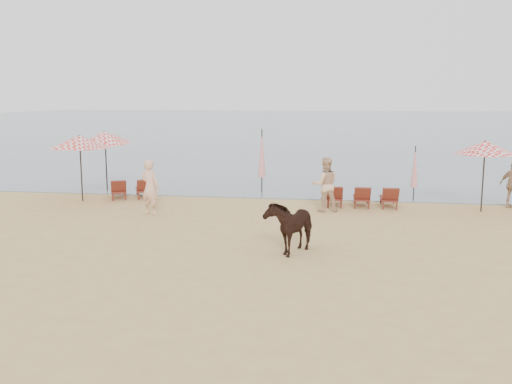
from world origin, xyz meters
TOP-DOWN VIEW (x-y plane):
  - ground at (0.00, 0.00)m, footprint 120.00×120.00m
  - sea at (0.00, 80.00)m, footprint 160.00×140.00m
  - lounger_cluster_left at (-5.49, 9.27)m, footprint 1.95×1.91m
  - lounger_cluster_right at (3.18, 8.85)m, footprint 2.47×1.47m
  - umbrella_open_left_a at (-7.10, 8.47)m, footprint 2.17×2.17m
  - umbrella_open_left_b at (-7.20, 10.98)m, footprint 2.00×2.04m
  - umbrella_open_right at (7.17, 8.67)m, footprint 1.99×1.99m
  - umbrella_closed_left at (-0.77, 11.54)m, footprint 0.31×0.31m
  - umbrella_closed_right at (5.15, 10.52)m, footprint 0.25×0.25m
  - cow at (1.24, 2.64)m, footprint 1.29×1.77m
  - beachgoer_left at (-3.76, 6.51)m, footprint 0.77×0.62m
  - beachgoer_right_a at (1.92, 7.92)m, footprint 1.03×0.87m

SIDE VIEW (x-z plane):
  - ground at x=0.00m, z-range 0.00..0.00m
  - sea at x=0.00m, z-range -0.03..0.03m
  - lounger_cluster_left at x=-5.49m, z-range 0.10..0.64m
  - lounger_cluster_right at x=3.18m, z-range 0.10..0.64m
  - cow at x=1.24m, z-range 0.00..1.36m
  - beachgoer_left at x=-3.76m, z-range 0.00..1.84m
  - beachgoer_right_a at x=1.92m, z-range 0.00..1.85m
  - umbrella_closed_right at x=5.15m, z-range 0.24..2.30m
  - umbrella_closed_left at x=-0.77m, z-range 0.30..2.86m
  - umbrella_open_right at x=7.17m, z-range 0.97..3.39m
  - umbrella_open_left_b at x=-7.20m, z-range 0.93..3.48m
  - umbrella_open_left_a at x=-7.10m, z-range 0.98..3.45m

